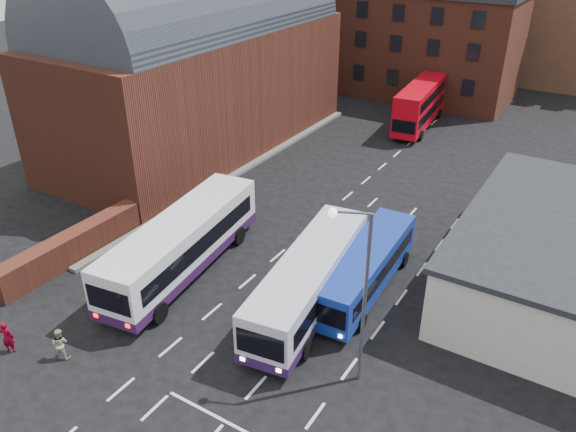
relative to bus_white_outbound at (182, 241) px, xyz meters
The scene contains 13 objects.
ground 6.26m from the bus_white_outbound, 50.87° to the right, with size 180.00×180.00×0.00m, color black.
railway_station 20.96m from the bus_white_outbound, 125.64° to the left, with size 12.00×28.00×16.00m.
forecourt_wall 7.05m from the bus_white_outbound, 158.15° to the right, with size 1.20×10.00×1.80m, color #602B1E.
cream_building 20.97m from the bus_white_outbound, 26.66° to the left, with size 10.40×16.40×4.25m.
brick_terrace 41.62m from the bus_white_outbound, 93.13° to the left, with size 22.00×10.00×11.00m, color brown.
castle_keep 62.30m from the bus_white_outbound, 80.99° to the left, with size 22.00×22.00×12.00m, color brown.
bus_white_outbound is the anchor object (origin of this frame).
bus_white_inbound 7.90m from the bus_white_outbound, ahead, with size 4.16×11.73×3.13m.
bus_blue 10.42m from the bus_white_outbound, 20.77° to the left, with size 2.83×9.92×2.68m.
bus_red_double 30.96m from the bus_white_outbound, 84.78° to the left, with size 3.38×10.66×4.20m.
street_lamp 12.74m from the bus_white_outbound, 12.23° to the right, with size 1.61×0.88×8.54m.
pedestrian_red 9.99m from the bus_white_outbound, 104.93° to the right, with size 0.63×0.41×1.73m, color maroon.
pedestrian_beige 8.65m from the bus_white_outbound, 90.74° to the right, with size 0.79×0.62×1.63m, color #B5AB91.
Camera 1 is at (15.70, -15.46, 18.47)m, focal length 35.00 mm.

